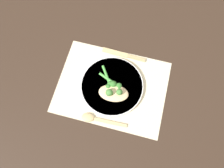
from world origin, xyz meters
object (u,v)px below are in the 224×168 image
object	(u,v)px
chicken_fillet	(114,93)
spoon	(93,118)
broccoli_stalk_left	(116,85)
knife	(125,55)
plate	(112,86)
broccoli_stalk_right	(110,84)

from	to	relation	value
chicken_fillet	spoon	world-z (taller)	chicken_fillet
broccoli_stalk_left	spoon	bearing A→B (deg)	3.33
chicken_fillet	knife	xyz separation A→B (m)	(0.00, 0.19, -0.02)
plate	broccoli_stalk_left	world-z (taller)	broccoli_stalk_left
plate	broccoli_stalk_left	size ratio (longest dim) A/B	2.40
knife	spoon	world-z (taller)	spoon
broccoli_stalk_right	spoon	xyz separation A→B (m)	(-0.03, -0.15, -0.02)
plate	spoon	world-z (taller)	plate
chicken_fillet	spoon	xyz separation A→B (m)	(-0.05, -0.11, -0.02)
spoon	broccoli_stalk_right	bearing A→B (deg)	-13.13
broccoli_stalk_right	spoon	bearing A→B (deg)	44.73
broccoli_stalk_left	broccoli_stalk_right	world-z (taller)	broccoli_stalk_right
broccoli_stalk_right	knife	size ratio (longest dim) A/B	0.53
plate	chicken_fillet	size ratio (longest dim) A/B	2.03
plate	chicken_fillet	distance (m)	0.04
plate	broccoli_stalk_right	size ratio (longest dim) A/B	2.53
broccoli_stalk_right	knife	xyz separation A→B (m)	(0.02, 0.15, -0.02)
chicken_fillet	plate	bearing A→B (deg)	114.09
plate	chicken_fillet	xyz separation A→B (m)	(0.02, -0.03, 0.02)
chicken_fillet	broccoli_stalk_left	bearing A→B (deg)	91.11
chicken_fillet	broccoli_stalk_left	distance (m)	0.04
plate	broccoli_stalk_right	xyz separation A→B (m)	(-0.01, 0.00, 0.02)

